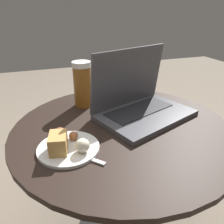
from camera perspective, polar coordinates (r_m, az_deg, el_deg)
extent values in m
cylinder|color=black|center=(0.92, 2.38, -18.32)|extent=(0.09, 0.09, 0.50)
cylinder|color=black|center=(0.76, 2.74, -4.00)|extent=(0.75, 0.75, 0.02)
cube|color=#47474C|center=(0.81, 8.79, -0.78)|extent=(0.39, 0.32, 0.02)
cube|color=black|center=(0.83, 7.17, 0.66)|extent=(0.28, 0.19, 0.00)
cube|color=#47474C|center=(0.83, 4.34, 8.95)|extent=(0.33, 0.14, 0.22)
cube|color=#19234C|center=(0.83, 4.48, 8.88)|extent=(0.30, 0.13, 0.20)
cylinder|color=brown|center=(0.88, -7.68, 6.51)|extent=(0.07, 0.07, 0.16)
cylinder|color=white|center=(0.86, -8.04, 12.24)|extent=(0.07, 0.07, 0.02)
cylinder|color=silver|center=(0.64, -11.28, -9.22)|extent=(0.18, 0.18, 0.01)
cube|color=tan|center=(0.61, -13.87, -7.86)|extent=(0.06, 0.07, 0.05)
sphere|color=#9E5B38|center=(0.66, -10.06, -6.13)|extent=(0.03, 0.03, 0.03)
sphere|color=beige|center=(0.60, -7.72, -8.68)|extent=(0.04, 0.04, 0.04)
sphere|color=brown|center=(0.67, -13.43, -5.52)|extent=(0.04, 0.04, 0.04)
cube|color=silver|center=(0.60, -6.77, -11.76)|extent=(0.09, 0.09, 0.00)
cube|color=silver|center=(0.65, -13.06, -9.42)|extent=(0.05, 0.05, 0.00)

